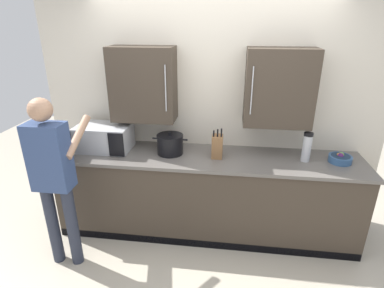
{
  "coord_description": "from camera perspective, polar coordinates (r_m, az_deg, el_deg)",
  "views": [
    {
      "loc": [
        0.23,
        -2.24,
        2.27
      ],
      "look_at": [
        -0.15,
        0.64,
        1.08
      ],
      "focal_mm": 28.72,
      "sensor_mm": 36.0,
      "label": 1
    }
  ],
  "objects": [
    {
      "name": "thermos_flask",
      "position": [
        3.27,
        20.55,
        -0.5
      ],
      "size": [
        0.09,
        0.09,
        0.3
      ],
      "color": "#B7BABF",
      "rests_on": "counter_unit"
    },
    {
      "name": "microwave_oven",
      "position": [
        3.49,
        -16.53,
        1.13
      ],
      "size": [
        0.59,
        0.79,
        0.27
      ],
      "color": "#B7BABF",
      "rests_on": "counter_unit"
    },
    {
      "name": "knife_block",
      "position": [
        3.18,
        4.72,
        -0.41
      ],
      "size": [
        0.11,
        0.15,
        0.32
      ],
      "color": "brown",
      "rests_on": "counter_unit"
    },
    {
      "name": "stock_pot",
      "position": [
        3.27,
        -4.09,
        -0.04
      ],
      "size": [
        0.38,
        0.28,
        0.24
      ],
      "color": "black",
      "rests_on": "counter_unit"
    },
    {
      "name": "back_wall_tiled",
      "position": [
        3.39,
        3.37,
        7.08
      ],
      "size": [
        3.72,
        0.44,
        2.61
      ],
      "color": "beige",
      "rests_on": "ground_plane"
    },
    {
      "name": "person_figure",
      "position": [
        3.03,
        -24.47,
        -4.75
      ],
      "size": [
        0.46,
        0.52,
        1.68
      ],
      "color": "#282D3D",
      "rests_on": "ground_plane"
    },
    {
      "name": "ground_plane",
      "position": [
        3.2,
        1.28,
        -22.99
      ],
      "size": [
        9.29,
        9.29,
        0.0
      ],
      "primitive_type": "plane",
      "color": "#B7AD99"
    },
    {
      "name": "fruit_bowl",
      "position": [
        3.42,
        25.81,
        -2.4
      ],
      "size": [
        0.22,
        0.22,
        0.1
      ],
      "color": "#335684",
      "rests_on": "counter_unit"
    },
    {
      "name": "counter_unit",
      "position": [
        3.45,
        2.61,
        -9.35
      ],
      "size": [
        3.24,
        0.68,
        0.93
      ],
      "color": "#3D3328",
      "rests_on": "ground_plane"
    }
  ]
}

